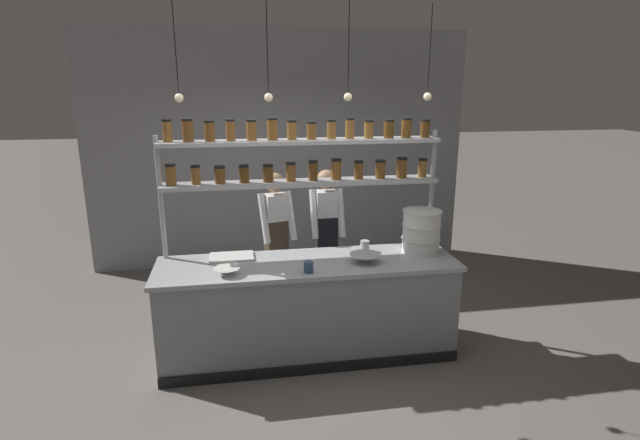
{
  "coord_description": "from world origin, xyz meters",
  "views": [
    {
      "loc": [
        -0.6,
        -4.21,
        2.49
      ],
      "look_at": [
        0.15,
        0.2,
        1.25
      ],
      "focal_mm": 28.0,
      "sensor_mm": 36.0,
      "label": 1
    }
  ],
  "objects_px": {
    "spice_shelf_unit": "(302,164)",
    "prep_bowl_near_left": "(227,271)",
    "chef_left": "(276,237)",
    "cutting_board": "(232,257)",
    "container_stack": "(421,231)",
    "prep_bowl_center_front": "(365,258)",
    "serving_cup_by_board": "(309,267)",
    "serving_cup_front": "(365,246)",
    "chef_center": "(326,233)"
  },
  "relations": [
    {
      "from": "spice_shelf_unit",
      "to": "chef_center",
      "type": "distance_m",
      "value": 1.03
    },
    {
      "from": "chef_left",
      "to": "chef_center",
      "type": "distance_m",
      "value": 0.54
    },
    {
      "from": "cutting_board",
      "to": "serving_cup_by_board",
      "type": "distance_m",
      "value": 0.81
    },
    {
      "from": "cutting_board",
      "to": "serving_cup_front",
      "type": "xyz_separation_m",
      "value": [
        1.26,
        -0.01,
        0.04
      ]
    },
    {
      "from": "chef_center",
      "to": "container_stack",
      "type": "distance_m",
      "value": 1.09
    },
    {
      "from": "container_stack",
      "to": "prep_bowl_center_front",
      "type": "xyz_separation_m",
      "value": [
        -0.6,
        -0.2,
        -0.17
      ]
    },
    {
      "from": "chef_left",
      "to": "prep_bowl_near_left",
      "type": "distance_m",
      "value": 1.12
    },
    {
      "from": "chef_left",
      "to": "serving_cup_by_board",
      "type": "relative_size",
      "value": 16.19
    },
    {
      "from": "prep_bowl_center_front",
      "to": "prep_bowl_near_left",
      "type": "bearing_deg",
      "value": -175.58
    },
    {
      "from": "cutting_board",
      "to": "prep_bowl_near_left",
      "type": "xyz_separation_m",
      "value": [
        -0.04,
        -0.41,
        0.02
      ]
    },
    {
      "from": "prep_bowl_near_left",
      "to": "cutting_board",
      "type": "bearing_deg",
      "value": 84.72
    },
    {
      "from": "serving_cup_front",
      "to": "serving_cup_by_board",
      "type": "relative_size",
      "value": 1.07
    },
    {
      "from": "chef_center",
      "to": "prep_bowl_near_left",
      "type": "relative_size",
      "value": 7.27
    },
    {
      "from": "chef_center",
      "to": "prep_bowl_center_front",
      "type": "bearing_deg",
      "value": -80.14
    },
    {
      "from": "chef_left",
      "to": "prep_bowl_near_left",
      "type": "bearing_deg",
      "value": -131.8
    },
    {
      "from": "chef_center",
      "to": "container_stack",
      "type": "bearing_deg",
      "value": -44.3
    },
    {
      "from": "chef_left",
      "to": "chef_center",
      "type": "relative_size",
      "value": 0.99
    },
    {
      "from": "container_stack",
      "to": "spice_shelf_unit",
      "type": "bearing_deg",
      "value": 168.59
    },
    {
      "from": "chef_left",
      "to": "prep_bowl_near_left",
      "type": "xyz_separation_m",
      "value": [
        -0.5,
        -1.0,
        0.04
      ]
    },
    {
      "from": "serving_cup_by_board",
      "to": "container_stack",
      "type": "bearing_deg",
      "value": 17.72
    },
    {
      "from": "chef_center",
      "to": "serving_cup_front",
      "type": "xyz_separation_m",
      "value": [
        0.26,
        -0.63,
        0.05
      ]
    },
    {
      "from": "prep_bowl_near_left",
      "to": "serving_cup_front",
      "type": "bearing_deg",
      "value": 16.92
    },
    {
      "from": "prep_bowl_near_left",
      "to": "serving_cup_front",
      "type": "height_order",
      "value": "serving_cup_front"
    },
    {
      "from": "serving_cup_front",
      "to": "chef_left",
      "type": "bearing_deg",
      "value": 143.21
    },
    {
      "from": "container_stack",
      "to": "prep_bowl_near_left",
      "type": "distance_m",
      "value": 1.86
    },
    {
      "from": "serving_cup_by_board",
      "to": "spice_shelf_unit",
      "type": "bearing_deg",
      "value": 87.11
    },
    {
      "from": "spice_shelf_unit",
      "to": "container_stack",
      "type": "height_order",
      "value": "spice_shelf_unit"
    },
    {
      "from": "cutting_board",
      "to": "prep_bowl_center_front",
      "type": "height_order",
      "value": "prep_bowl_center_front"
    },
    {
      "from": "container_stack",
      "to": "prep_bowl_near_left",
      "type": "height_order",
      "value": "container_stack"
    },
    {
      "from": "chef_left",
      "to": "prep_bowl_center_front",
      "type": "bearing_deg",
      "value": -66.3
    },
    {
      "from": "chef_left",
      "to": "chef_center",
      "type": "bearing_deg",
      "value": -11.64
    },
    {
      "from": "prep_bowl_near_left",
      "to": "container_stack",
      "type": "bearing_deg",
      "value": 9.27
    },
    {
      "from": "cutting_board",
      "to": "prep_bowl_near_left",
      "type": "relative_size",
      "value": 1.8
    },
    {
      "from": "chef_left",
      "to": "serving_cup_by_board",
      "type": "xyz_separation_m",
      "value": [
        0.19,
        -1.06,
        0.06
      ]
    },
    {
      "from": "spice_shelf_unit",
      "to": "serving_cup_by_board",
      "type": "xyz_separation_m",
      "value": [
        -0.03,
        -0.59,
        -0.79
      ]
    },
    {
      "from": "spice_shelf_unit",
      "to": "cutting_board",
      "type": "relative_size",
      "value": 6.52
    },
    {
      "from": "chef_left",
      "to": "cutting_board",
      "type": "height_order",
      "value": "chef_left"
    },
    {
      "from": "chef_left",
      "to": "container_stack",
      "type": "relative_size",
      "value": 3.93
    },
    {
      "from": "spice_shelf_unit",
      "to": "prep_bowl_near_left",
      "type": "distance_m",
      "value": 1.2
    },
    {
      "from": "chef_left",
      "to": "prep_bowl_center_front",
      "type": "xyz_separation_m",
      "value": [
        0.73,
        -0.9,
        0.04
      ]
    },
    {
      "from": "chef_left",
      "to": "container_stack",
      "type": "height_order",
      "value": "chef_left"
    },
    {
      "from": "chef_left",
      "to": "container_stack",
      "type": "distance_m",
      "value": 1.51
    },
    {
      "from": "chef_center",
      "to": "prep_bowl_near_left",
      "type": "bearing_deg",
      "value": -136.63
    },
    {
      "from": "prep_bowl_center_front",
      "to": "serving_cup_front",
      "type": "distance_m",
      "value": 0.31
    },
    {
      "from": "chef_center",
      "to": "prep_bowl_near_left",
      "type": "xyz_separation_m",
      "value": [
        -1.04,
        -1.03,
        0.03
      ]
    },
    {
      "from": "chef_left",
      "to": "serving_cup_front",
      "type": "bearing_deg",
      "value": -51.95
    },
    {
      "from": "cutting_board",
      "to": "serving_cup_by_board",
      "type": "bearing_deg",
      "value": -36.1
    },
    {
      "from": "spice_shelf_unit",
      "to": "chef_left",
      "type": "relative_size",
      "value": 1.63
    },
    {
      "from": "chef_center",
      "to": "cutting_board",
      "type": "xyz_separation_m",
      "value": [
        -1.0,
        -0.62,
        0.01
      ]
    },
    {
      "from": "container_stack",
      "to": "cutting_board",
      "type": "bearing_deg",
      "value": 176.45
    }
  ]
}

